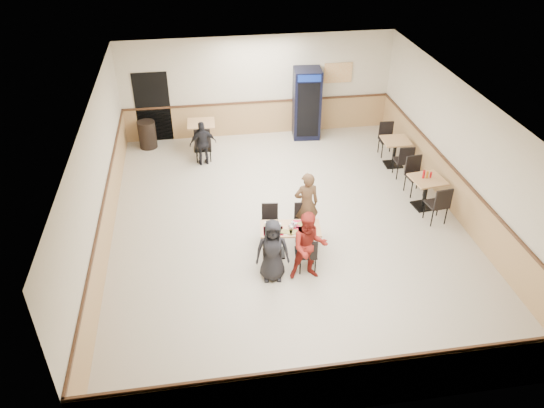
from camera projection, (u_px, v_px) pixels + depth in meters
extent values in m
plane|color=beige|center=(288.00, 225.00, 12.26)|extent=(10.00, 10.00, 0.00)
plane|color=silver|center=(290.00, 102.00, 10.63)|extent=(10.00, 10.00, 0.00)
plane|color=beige|center=(258.00, 87.00, 15.59)|extent=(8.00, 0.00, 8.00)
plane|color=beige|center=(355.00, 342.00, 7.30)|extent=(8.00, 0.00, 8.00)
plane|color=beige|center=(98.00, 183.00, 10.92)|extent=(0.00, 10.00, 10.00)
plane|color=beige|center=(463.00, 155.00, 11.96)|extent=(0.00, 10.00, 10.00)
cube|color=tan|center=(259.00, 118.00, 16.12)|extent=(7.98, 0.03, 1.00)
cube|color=tan|center=(454.00, 192.00, 12.51)|extent=(0.03, 9.98, 1.00)
cube|color=#472B19|center=(258.00, 102.00, 15.82)|extent=(7.98, 0.04, 0.06)
cube|color=black|center=(153.00, 107.00, 15.41)|extent=(1.00, 0.02, 2.10)
cube|color=orange|center=(338.00, 73.00, 15.71)|extent=(0.85, 0.02, 0.60)
cube|color=black|center=(275.00, 253.00, 11.34)|extent=(0.45, 0.45, 0.04)
cylinder|color=black|center=(275.00, 241.00, 11.17)|extent=(0.08, 0.08, 0.61)
cube|color=tan|center=(275.00, 229.00, 11.00)|extent=(0.69, 0.69, 0.04)
cube|color=black|center=(304.00, 252.00, 11.36)|extent=(0.45, 0.45, 0.04)
cylinder|color=black|center=(305.00, 240.00, 11.19)|extent=(0.08, 0.08, 0.61)
cube|color=tan|center=(305.00, 228.00, 11.02)|extent=(0.69, 0.69, 0.04)
imported|color=black|center=(272.00, 250.00, 10.34)|extent=(0.71, 0.50, 1.36)
imported|color=maroon|center=(309.00, 246.00, 10.32)|extent=(0.76, 0.61, 1.51)
imported|color=#4F3722|center=(306.00, 204.00, 11.60)|extent=(0.58, 0.39, 1.53)
imported|color=black|center=(203.00, 143.00, 14.40)|extent=(0.77, 0.41, 1.25)
cube|color=red|center=(306.00, 231.00, 10.89)|extent=(0.43, 0.34, 0.02)
cube|color=red|center=(303.00, 224.00, 11.09)|extent=(0.43, 0.34, 0.02)
cube|color=red|center=(273.00, 231.00, 10.89)|extent=(0.43, 0.34, 0.02)
cube|color=red|center=(273.00, 231.00, 10.89)|extent=(0.43, 0.34, 0.02)
cylinder|color=white|center=(303.00, 224.00, 11.12)|extent=(0.21, 0.21, 0.01)
cube|color=#BA8F48|center=(303.00, 223.00, 11.11)|extent=(0.28, 0.24, 0.02)
cylinder|color=white|center=(271.00, 231.00, 10.89)|extent=(0.21, 0.21, 0.01)
cube|color=#BA8F48|center=(271.00, 231.00, 10.89)|extent=(0.26, 0.20, 0.02)
cylinder|color=white|center=(295.00, 233.00, 10.85)|extent=(0.21, 0.21, 0.01)
cube|color=#BA8F48|center=(295.00, 232.00, 10.84)|extent=(0.24, 0.16, 0.02)
cylinder|color=white|center=(310.00, 230.00, 10.93)|extent=(0.21, 0.21, 0.01)
cube|color=#BA8F48|center=(310.00, 229.00, 10.93)|extent=(0.28, 0.25, 0.02)
cylinder|color=white|center=(287.00, 232.00, 10.86)|extent=(0.21, 0.21, 0.01)
cube|color=#BA8F48|center=(287.00, 232.00, 10.85)|extent=(0.27, 0.23, 0.02)
cylinder|color=white|center=(278.00, 233.00, 10.75)|extent=(0.07, 0.07, 0.09)
cylinder|color=white|center=(267.00, 224.00, 11.03)|extent=(0.07, 0.07, 0.09)
cylinder|color=white|center=(269.00, 233.00, 10.77)|extent=(0.07, 0.07, 0.09)
cylinder|color=white|center=(280.00, 225.00, 11.00)|extent=(0.07, 0.07, 0.09)
cylinder|color=white|center=(269.00, 233.00, 10.78)|extent=(0.07, 0.07, 0.09)
cylinder|color=silver|center=(296.00, 225.00, 10.97)|extent=(0.07, 0.07, 0.12)
cylinder|color=silver|center=(292.00, 224.00, 11.00)|extent=(0.07, 0.07, 0.12)
ellipsoid|color=white|center=(291.00, 227.00, 10.96)|extent=(0.13, 0.13, 0.09)
cube|color=black|center=(423.00, 206.00, 12.90)|extent=(0.52, 0.52, 0.04)
cylinder|color=black|center=(425.00, 193.00, 12.69)|extent=(0.09, 0.09, 0.71)
cube|color=tan|center=(428.00, 179.00, 12.49)|extent=(0.81, 0.81, 0.04)
cube|color=black|center=(393.00, 164.00, 14.67)|extent=(0.48, 0.48, 0.04)
cylinder|color=black|center=(394.00, 152.00, 14.47)|extent=(0.09, 0.09, 0.69)
cube|color=tan|center=(396.00, 141.00, 14.27)|extent=(0.74, 0.74, 0.04)
cylinder|color=#B80D13|center=(424.00, 174.00, 12.46)|extent=(0.06, 0.06, 0.20)
cylinder|color=#BC6F19|center=(427.00, 174.00, 12.48)|extent=(0.06, 0.06, 0.17)
cylinder|color=#B80D13|center=(431.00, 175.00, 12.50)|extent=(0.05, 0.05, 0.14)
cube|color=black|center=(203.00, 148.00, 15.50)|extent=(0.51, 0.51, 0.04)
cylinder|color=black|center=(202.00, 136.00, 15.29)|extent=(0.10, 0.10, 0.75)
cube|color=tan|center=(201.00, 123.00, 15.08)|extent=(0.79, 0.79, 0.04)
cube|color=black|center=(307.00, 103.00, 15.69)|extent=(0.86, 0.84, 2.08)
cube|color=black|center=(308.00, 110.00, 15.39)|extent=(0.64, 0.08, 1.65)
cube|color=navy|center=(310.00, 78.00, 14.85)|extent=(0.66, 0.08, 0.20)
cylinder|color=black|center=(147.00, 135.00, 15.38)|extent=(0.51, 0.51, 0.81)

